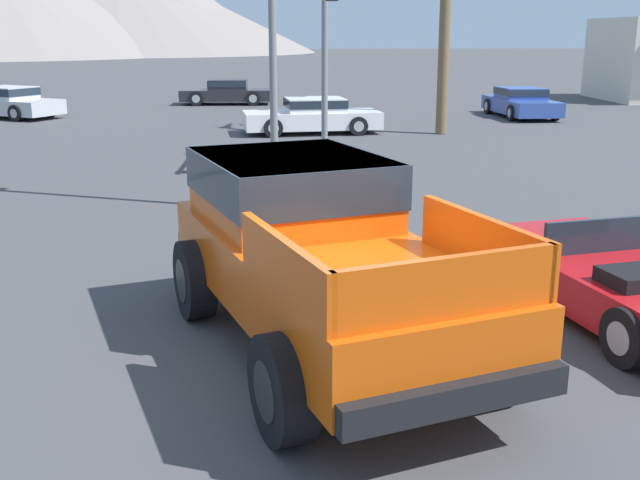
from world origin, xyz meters
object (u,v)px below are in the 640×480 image
(parked_car_white, at_px, (313,115))
(orange_pickup_truck, at_px, (313,243))
(parked_car_dark, at_px, (227,92))
(traffic_light_main, at_px, (327,19))
(parked_car_blue, at_px, (521,102))
(parked_car_silver, at_px, (6,102))
(red_convertible_car, at_px, (622,281))

(parked_car_white, bearing_deg, orange_pickup_truck, 170.54)
(parked_car_dark, bearing_deg, traffic_light_main, -167.66)
(parked_car_blue, xyz_separation_m, traffic_light_main, (-8.46, -11.61, 2.97))
(orange_pickup_truck, relative_size, parked_car_white, 1.17)
(orange_pickup_truck, height_order, parked_car_white, orange_pickup_truck)
(parked_car_blue, distance_m, parked_car_silver, 20.46)
(parked_car_white, height_order, traffic_light_main, traffic_light_main)
(red_convertible_car, relative_size, parked_car_silver, 0.91)
(parked_car_silver, bearing_deg, parked_car_blue, -63.78)
(parked_car_blue, xyz_separation_m, parked_car_white, (-8.52, -4.66, 0.01))
(orange_pickup_truck, distance_m, parked_car_blue, 24.07)
(parked_car_blue, relative_size, traffic_light_main, 0.89)
(traffic_light_main, bearing_deg, red_convertible_car, 16.21)
(red_convertible_car, distance_m, parked_car_silver, 26.86)
(parked_car_white, bearing_deg, parked_car_dark, 11.41)
(parked_car_blue, bearing_deg, parked_car_silver, -5.49)
(parked_car_silver, bearing_deg, parked_car_white, -86.07)
(parked_car_blue, relative_size, parked_car_white, 0.96)
(parked_car_white, relative_size, traffic_light_main, 0.92)
(parked_car_blue, xyz_separation_m, parked_car_dark, (-12.14, 6.12, 0.00))
(parked_car_white, distance_m, traffic_light_main, 7.55)
(parked_car_silver, bearing_deg, traffic_light_main, -107.57)
(parked_car_dark, bearing_deg, parked_car_white, -160.84)
(parked_car_blue, bearing_deg, red_convertible_car, 72.16)
(parked_car_blue, bearing_deg, parked_car_dark, -30.20)
(parked_car_blue, relative_size, parked_car_silver, 0.92)
(parked_car_white, height_order, parked_car_silver, parked_car_silver)
(parked_car_blue, distance_m, parked_car_dark, 13.59)
(red_convertible_car, distance_m, traffic_light_main, 10.89)
(parked_car_dark, bearing_deg, red_convertible_car, -166.02)
(orange_pickup_truck, distance_m, parked_car_white, 17.58)
(orange_pickup_truck, height_order, traffic_light_main, traffic_light_main)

